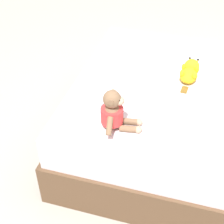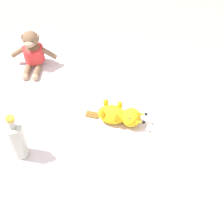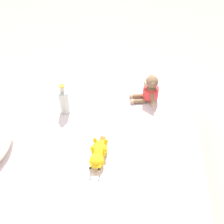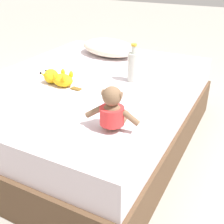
% 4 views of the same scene
% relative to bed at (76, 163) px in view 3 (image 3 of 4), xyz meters
% --- Properties ---
extents(ground_plane, '(16.00, 16.00, 0.00)m').
position_rel_bed_xyz_m(ground_plane, '(0.00, 0.00, -0.25)').
color(ground_plane, '#9E998E').
extents(bed, '(1.44, 1.85, 0.51)m').
position_rel_bed_xyz_m(bed, '(0.00, 0.00, 0.00)').
color(bed, brown).
rests_on(bed, ground_plane).
extents(plush_monkey, '(0.29, 0.24, 0.24)m').
position_rel_bed_xyz_m(plush_monkey, '(0.47, -0.54, 0.35)').
color(plush_monkey, brown).
rests_on(plush_monkey, bed).
extents(plush_yellow_creature, '(0.33, 0.12, 0.10)m').
position_rel_bed_xyz_m(plush_yellow_creature, '(-0.12, -0.19, 0.31)').
color(plush_yellow_creature, yellow).
rests_on(plush_yellow_creature, bed).
extents(glass_bottle, '(0.08, 0.08, 0.26)m').
position_rel_bed_xyz_m(glass_bottle, '(0.30, 0.11, 0.37)').
color(glass_bottle, '#B7BCB2').
rests_on(glass_bottle, bed).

